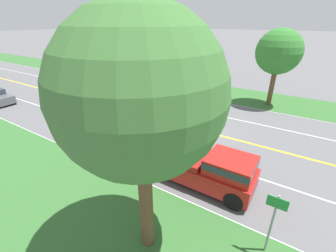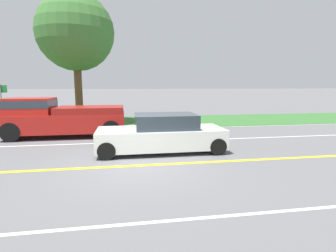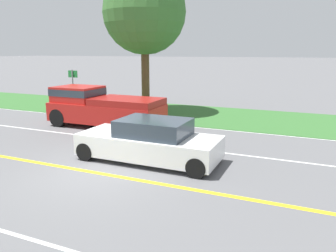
% 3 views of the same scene
% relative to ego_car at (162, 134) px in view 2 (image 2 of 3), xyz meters
% --- Properties ---
extents(ground_plane, '(400.00, 400.00, 0.00)m').
position_rel_ego_car_xyz_m(ground_plane, '(-1.68, 1.08, -0.66)').
color(ground_plane, '#5B5B5E').
extents(centre_divider_line, '(0.18, 160.00, 0.01)m').
position_rel_ego_car_xyz_m(centre_divider_line, '(-1.68, 1.08, -0.66)').
color(centre_divider_line, yellow).
rests_on(centre_divider_line, ground).
extents(lane_edge_line_right, '(0.14, 160.00, 0.01)m').
position_rel_ego_car_xyz_m(lane_edge_line_right, '(5.32, 1.08, -0.66)').
color(lane_edge_line_right, white).
rests_on(lane_edge_line_right, ground).
extents(lane_dash_same_dir, '(0.10, 160.00, 0.01)m').
position_rel_ego_car_xyz_m(lane_dash_same_dir, '(1.82, 1.08, -0.66)').
color(lane_dash_same_dir, white).
rests_on(lane_dash_same_dir, ground).
extents(lane_dash_oncoming, '(0.10, 160.00, 0.01)m').
position_rel_ego_car_xyz_m(lane_dash_oncoming, '(-5.18, 1.08, -0.66)').
color(lane_dash_oncoming, white).
rests_on(lane_dash_oncoming, ground).
extents(grass_verge_right, '(6.00, 160.00, 0.03)m').
position_rel_ego_car_xyz_m(grass_verge_right, '(8.32, 1.08, -0.65)').
color(grass_verge_right, '#33662D').
rests_on(grass_verge_right, ground).
extents(ego_car, '(1.92, 4.72, 1.43)m').
position_rel_ego_car_xyz_m(ego_car, '(0.00, 0.00, 0.00)').
color(ego_car, white).
rests_on(ego_car, ground).
extents(dog, '(0.22, 1.06, 0.82)m').
position_rel_ego_car_xyz_m(dog, '(1.23, -0.69, -0.14)').
color(dog, black).
rests_on(dog, ground).
extents(pickup_truck, '(2.09, 5.59, 1.90)m').
position_rel_ego_car_xyz_m(pickup_truck, '(3.68, 4.46, 0.31)').
color(pickup_truck, red).
rests_on(pickup_truck, ground).
extents(roadside_tree_right_near, '(4.72, 4.72, 8.10)m').
position_rel_ego_car_xyz_m(roadside_tree_right_near, '(7.91, 4.23, 5.05)').
color(roadside_tree_right_near, brown).
rests_on(roadside_tree_right_near, ground).
extents(street_sign, '(0.11, 0.64, 2.55)m').
position_rel_ego_car_xyz_m(street_sign, '(5.97, 7.99, 0.94)').
color(street_sign, gray).
rests_on(street_sign, ground).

